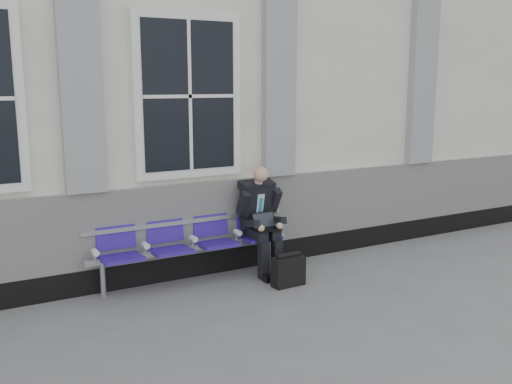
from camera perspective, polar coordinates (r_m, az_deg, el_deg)
ground at (r=5.96m, az=-4.09°, el=-12.99°), size 70.00×70.00×0.00m
station_building at (r=8.73m, az=-14.14°, el=9.33°), size 14.40×4.40×4.49m
bench at (r=7.03m, az=-6.50°, el=-4.50°), size 2.60×0.47×0.91m
businessman at (r=7.24m, az=0.45°, el=-2.35°), size 0.55×0.73×1.38m
briefcase at (r=6.91m, az=3.25°, el=-7.85°), size 0.41×0.18×0.41m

